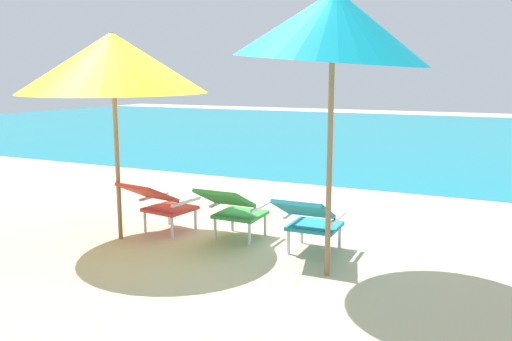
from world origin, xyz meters
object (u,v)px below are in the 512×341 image
(lounge_chair_right, at_px, (310,219))
(beach_umbrella_right, at_px, (333,26))
(lounge_chair_center, at_px, (233,207))
(lounge_chair_left, at_px, (160,202))
(beach_umbrella_left, at_px, (113,63))

(lounge_chair_right, relative_size, beach_umbrella_right, 0.33)
(lounge_chair_right, distance_m, beach_umbrella_right, 1.97)
(lounge_chair_center, distance_m, beach_umbrella_right, 2.34)
(lounge_chair_left, bearing_deg, lounge_chair_center, 7.95)
(lounge_chair_center, height_order, beach_umbrella_left, beach_umbrella_left)
(beach_umbrella_right, bearing_deg, lounge_chair_right, 127.36)
(lounge_chair_left, height_order, beach_umbrella_right, beach_umbrella_right)
(lounge_chair_left, distance_m, beach_umbrella_left, 1.67)
(lounge_chair_left, xyz_separation_m, lounge_chair_right, (1.86, 0.05, 0.00))
(lounge_chair_right, bearing_deg, lounge_chair_center, 175.05)
(lounge_chair_right, distance_m, beach_umbrella_left, 2.73)
(lounge_chair_center, xyz_separation_m, lounge_chair_right, (0.94, -0.08, 0.00))
(lounge_chair_right, xyz_separation_m, beach_umbrella_right, (0.34, -0.44, 1.89))
(lounge_chair_center, relative_size, beach_umbrella_left, 0.36)
(lounge_chair_left, bearing_deg, lounge_chair_right, 1.42)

